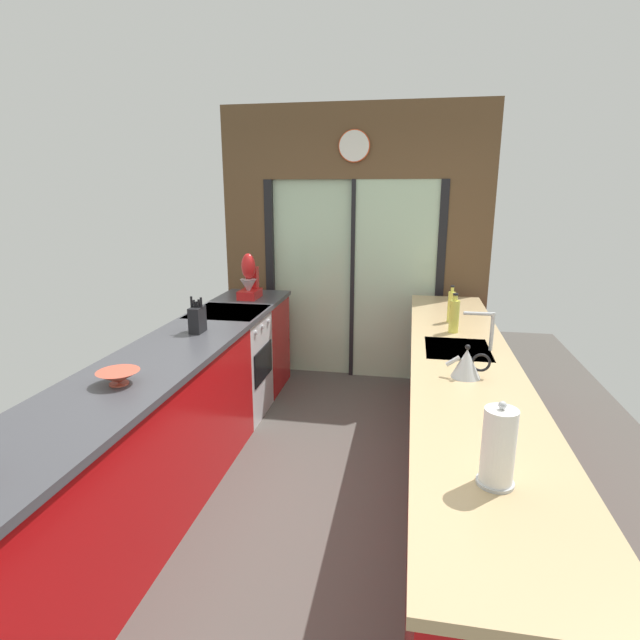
# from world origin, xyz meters

# --- Properties ---
(ground_plane) EXTENTS (5.04, 7.60, 0.02)m
(ground_plane) POSITION_xyz_m (0.00, 0.60, -0.01)
(ground_plane) COLOR #4C4742
(back_wall_unit) EXTENTS (2.64, 0.12, 2.70)m
(back_wall_unit) POSITION_xyz_m (0.00, 2.40, 1.53)
(back_wall_unit) COLOR brown
(back_wall_unit) RESTS_ON ground_plane
(left_counter_run) EXTENTS (0.62, 3.80, 0.92)m
(left_counter_run) POSITION_xyz_m (-0.91, 0.13, 0.47)
(left_counter_run) COLOR #AD0C0F
(left_counter_run) RESTS_ON ground_plane
(right_counter_run) EXTENTS (0.62, 3.80, 0.92)m
(right_counter_run) POSITION_xyz_m (0.91, 0.30, 0.46)
(right_counter_run) COLOR #AD0C0F
(right_counter_run) RESTS_ON ground_plane
(sink_faucet) EXTENTS (0.19, 0.02, 0.25)m
(sink_faucet) POSITION_xyz_m (1.06, 0.55, 1.08)
(sink_faucet) COLOR #B7BABC
(sink_faucet) RESTS_ON right_counter_run
(oven_range) EXTENTS (0.60, 0.60, 0.92)m
(oven_range) POSITION_xyz_m (-0.91, 1.25, 0.46)
(oven_range) COLOR #B7BABC
(oven_range) RESTS_ON ground_plane
(mixing_bowl_far) EXTENTS (0.22, 0.22, 0.07)m
(mixing_bowl_far) POSITION_xyz_m (-0.89, -0.39, 0.96)
(mixing_bowl_far) COLOR #BC4C38
(mixing_bowl_far) RESTS_ON left_counter_run
(knife_block) EXTENTS (0.09, 0.14, 0.26)m
(knife_block) POSITION_xyz_m (-0.89, 0.61, 1.02)
(knife_block) COLOR black
(knife_block) RESTS_ON left_counter_run
(stand_mixer) EXTENTS (0.17, 0.27, 0.42)m
(stand_mixer) POSITION_xyz_m (-0.89, 1.78, 1.08)
(stand_mixer) COLOR red
(stand_mixer) RESTS_ON left_counter_run
(kettle) EXTENTS (0.24, 0.16, 0.18)m
(kettle) POSITION_xyz_m (0.89, 0.04, 1.00)
(kettle) COLOR #B7BABC
(kettle) RESTS_ON right_counter_run
(soap_bottle_near) EXTENTS (0.07, 0.07, 0.28)m
(soap_bottle_near) POSITION_xyz_m (0.89, 0.93, 1.04)
(soap_bottle_near) COLOR #D1CC4C
(soap_bottle_near) RESTS_ON right_counter_run
(soap_bottle_far) EXTENTS (0.05, 0.05, 0.28)m
(soap_bottle_far) POSITION_xyz_m (0.89, 1.23, 1.04)
(soap_bottle_far) COLOR #D1CC4C
(soap_bottle_far) RESTS_ON right_counter_run
(paper_towel_roll) EXTENTS (0.13, 0.13, 0.31)m
(paper_towel_roll) POSITION_xyz_m (0.89, -0.99, 1.06)
(paper_towel_roll) COLOR #B7BABC
(paper_towel_roll) RESTS_ON right_counter_run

